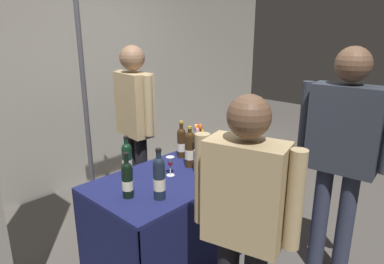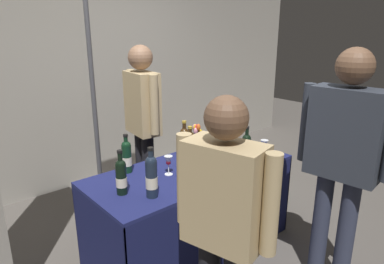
{
  "view_description": "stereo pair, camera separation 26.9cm",
  "coord_description": "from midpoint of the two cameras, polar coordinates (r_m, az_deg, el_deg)",
  "views": [
    {
      "loc": [
        -1.89,
        -1.76,
        1.84
      ],
      "look_at": [
        0.0,
        0.0,
        1.05
      ],
      "focal_mm": 32.34,
      "sensor_mm": 36.0,
      "label": 1
    },
    {
      "loc": [
        -1.69,
        -1.94,
        1.84
      ],
      "look_at": [
        0.0,
        0.0,
        1.05
      ],
      "focal_mm": 32.34,
      "sensor_mm": 36.0,
      "label": 2
    }
  ],
  "objects": [
    {
      "name": "display_bottle_1",
      "position": [
        2.35,
        -8.4,
        -7.26
      ],
      "size": [
        0.08,
        0.08,
        0.31
      ],
      "color": "black",
      "rests_on": "tasting_table"
    },
    {
      "name": "wine_glass_near_taster",
      "position": [
        3.13,
        14.27,
        -1.97
      ],
      "size": [
        0.07,
        0.07,
        0.13
      ],
      "color": "silver",
      "rests_on": "tasting_table"
    },
    {
      "name": "featured_wine_bottle",
      "position": [
        2.9,
        11.57,
        -2.64
      ],
      "size": [
        0.08,
        0.08,
        0.31
      ],
      "color": "black",
      "rests_on": "tasting_table"
    },
    {
      "name": "vendor_presenter",
      "position": [
        3.35,
        -5.84,
        2.59
      ],
      "size": [
        0.25,
        0.56,
        1.68
      ],
      "rotation": [
        0.0,
        0.0,
        -1.69
      ],
      "color": "black",
      "rests_on": "ground_plane"
    },
    {
      "name": "tasting_table",
      "position": [
        2.89,
        2.71,
        -10.08
      ],
      "size": [
        1.7,
        0.74,
        0.75
      ],
      "color": "#191E51",
      "rests_on": "ground_plane"
    },
    {
      "name": "wine_glass_near_vendor",
      "position": [
        2.74,
        7.12,
        -4.13
      ],
      "size": [
        0.06,
        0.06,
        0.14
      ],
      "color": "silver",
      "rests_on": "tasting_table"
    },
    {
      "name": "flower_vase",
      "position": [
        2.64,
        3.92,
        -4.03
      ],
      "size": [
        0.09,
        0.09,
        0.4
      ],
      "color": "silver",
      "rests_on": "tasting_table"
    },
    {
      "name": "booth_signpost",
      "position": [
        3.22,
        -13.92,
        8.91
      ],
      "size": [
        0.59,
        0.04,
        2.28
      ],
      "color": "#47474C",
      "rests_on": "ground_plane"
    },
    {
      "name": "brochure_stand",
      "position": [
        2.84,
        8.58,
        -4.32
      ],
      "size": [
        0.08,
        0.12,
        0.13
      ],
      "primitive_type": "cube",
      "rotation": [
        0.12,
        0.0,
        1.04
      ],
      "color": "silver",
      "rests_on": "tasting_table"
    },
    {
      "name": "display_bottle_0",
      "position": [
        2.76,
        2.47,
        -2.83
      ],
      "size": [
        0.08,
        0.08,
        0.34
      ],
      "color": "#38230F",
      "rests_on": "tasting_table"
    },
    {
      "name": "taster_foreground_left",
      "position": [
        1.81,
        9.58,
        -13.93
      ],
      "size": [
        0.3,
        0.55,
        1.54
      ],
      "rotation": [
        0.0,
        0.0,
        1.81
      ],
      "color": "black",
      "rests_on": "ground_plane"
    },
    {
      "name": "display_bottle_3",
      "position": [
        2.28,
        -3.34,
        -7.29
      ],
      "size": [
        0.08,
        0.08,
        0.35
      ],
      "color": "#192333",
      "rests_on": "tasting_table"
    },
    {
      "name": "taster_foreground_right",
      "position": [
        2.57,
        26.53,
        -2.79
      ],
      "size": [
        0.26,
        0.63,
        1.72
      ],
      "rotation": [
        0.0,
        0.0,
        1.68
      ],
      "color": "#2D3347",
      "rests_on": "ground_plane"
    },
    {
      "name": "display_bottle_4",
      "position": [
        2.97,
        1.32,
        -1.67
      ],
      "size": [
        0.08,
        0.08,
        0.32
      ],
      "color": "#38230F",
      "rests_on": "tasting_table"
    },
    {
      "name": "back_partition",
      "position": [
        4.2,
        -15.71,
        9.2
      ],
      "size": [
        7.29,
        0.12,
        2.62
      ],
      "primitive_type": "cube",
      "color": "#9E998E",
      "rests_on": "ground_plane"
    },
    {
      "name": "display_bottle_2",
      "position": [
        2.69,
        -7.93,
        -3.99
      ],
      "size": [
        0.08,
        0.08,
        0.31
      ],
      "color": "black",
      "rests_on": "tasting_table"
    },
    {
      "name": "ground_plane",
      "position": [
        3.16,
        2.57,
        -18.51
      ],
      "size": [
        12.0,
        12.0,
        0.0
      ],
      "primitive_type": "plane",
      "color": "#514C47"
    },
    {
      "name": "wine_glass_mid",
      "position": [
        2.63,
        -0.99,
        -4.88
      ],
      "size": [
        0.07,
        0.07,
        0.15
      ],
      "color": "silver",
      "rests_on": "tasting_table"
    }
  ]
}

